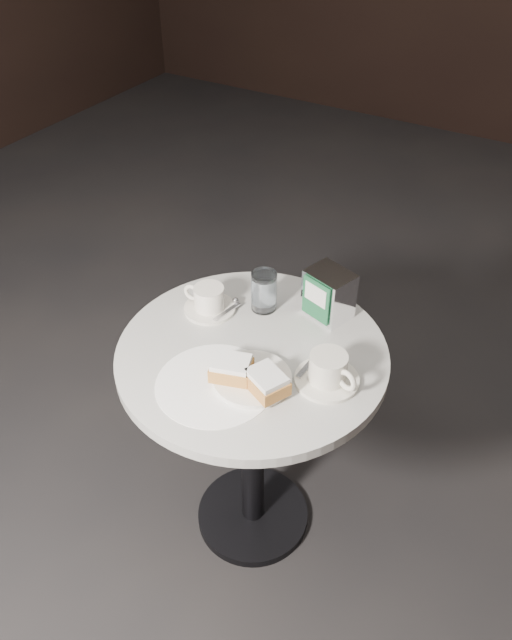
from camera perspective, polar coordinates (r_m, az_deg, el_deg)
The scene contains 9 objects.
ground at distance 2.17m, azimuth -0.28°, elevation -17.55°, with size 7.00×7.00×0.00m, color black.
cafe_table at distance 1.74m, azimuth -0.34°, elevation -7.62°, with size 0.70×0.70×0.74m.
sugar_spill at distance 1.51m, azimuth -3.79°, elevation -5.86°, with size 0.29×0.29×0.00m, color white.
beignet_plate at distance 1.49m, azimuth -0.52°, elevation -5.20°, with size 0.21×0.19×0.06m.
coffee_cup_left at distance 1.71m, azimuth -4.33°, elevation 1.81°, with size 0.16×0.15×0.07m.
coffee_cup_right at distance 1.50m, azimuth 6.63°, elevation -4.65°, with size 0.20×0.20×0.08m.
water_glass_left at distance 1.70m, azimuth 0.73°, elevation 2.61°, with size 0.07×0.07×0.11m.
water_glass_right at distance 1.70m, azimuth 5.67°, elevation 2.41°, with size 0.08×0.08×0.11m.
napkin_dispenser at distance 1.68m, azimuth 6.63°, elevation 2.34°, with size 0.14×0.13×0.14m.
Camera 1 is at (0.61, -1.02, 1.81)m, focal length 35.00 mm.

